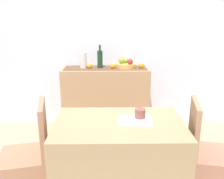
{
  "coord_description": "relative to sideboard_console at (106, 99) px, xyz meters",
  "views": [
    {
      "loc": [
        -0.1,
        -2.39,
        1.59
      ],
      "look_at": [
        -0.06,
        0.36,
        0.76
      ],
      "focal_mm": 39.79,
      "sensor_mm": 36.0,
      "label": 1
    }
  ],
  "objects": [
    {
      "name": "coffee_cup",
      "position": [
        0.3,
        -1.38,
        0.34
      ],
      "size": [
        0.09,
        0.09,
        0.09
      ],
      "primitive_type": "cylinder",
      "color": "brown",
      "rests_on": "dining_table"
    },
    {
      "name": "chair_near_window",
      "position": [
        -0.67,
        -1.44,
        -0.18
      ],
      "size": [
        0.47,
        0.47,
        0.9
      ],
      "color": "#AD7857",
      "rests_on": "ground"
    },
    {
      "name": "orange_loose_near_bowl",
      "position": [
        0.48,
        -0.03,
        0.48
      ],
      "size": [
        0.07,
        0.07,
        0.07
      ],
      "primitive_type": "sphere",
      "color": "orange",
      "rests_on": "sideboard_console"
    },
    {
      "name": "sideboard_console",
      "position": [
        0.0,
        0.0,
        0.0
      ],
      "size": [
        1.18,
        0.42,
        0.89
      ],
      "primitive_type": "cube",
      "color": "tan",
      "rests_on": "ground"
    },
    {
      "name": "open_book",
      "position": [
        0.26,
        -1.42,
        0.3
      ],
      "size": [
        0.29,
        0.22,
        0.02
      ],
      "primitive_type": "cube",
      "rotation": [
        0.0,
        0.0,
        -0.05
      ],
      "color": "white",
      "rests_on": "dining_table"
    },
    {
      "name": "dining_table",
      "position": [
        0.13,
        -1.44,
        -0.08
      ],
      "size": [
        1.07,
        0.7,
        0.74
      ],
      "primitive_type": "cube",
      "color": "tan",
      "rests_on": "ground"
    },
    {
      "name": "table_runner",
      "position": [
        0.0,
        0.0,
        0.45
      ],
      "size": [
        1.11,
        0.32,
        0.01
      ],
      "primitive_type": "cube",
      "color": "brown",
      "rests_on": "sideboard_console"
    },
    {
      "name": "chair_by_corner",
      "position": [
        0.93,
        -1.44,
        -0.18
      ],
      "size": [
        0.47,
        0.47,
        0.9
      ],
      "color": "#AC7459",
      "rests_on": "ground"
    },
    {
      "name": "ground_plane",
      "position": [
        0.14,
        -0.92,
        -0.46
      ],
      "size": [
        6.4,
        6.4,
        0.02
      ],
      "primitive_type": "cube",
      "color": "tan",
      "rests_on": "ground"
    },
    {
      "name": "apple_center",
      "position": [
        0.28,
        0.05,
        0.54
      ],
      "size": [
        0.07,
        0.07,
        0.07
      ],
      "primitive_type": "sphere",
      "color": "#84B03C",
      "rests_on": "fruit_bowl"
    },
    {
      "name": "ceramic_vase",
      "position": [
        -0.3,
        0.0,
        0.55
      ],
      "size": [
        0.09,
        0.09,
        0.21
      ],
      "primitive_type": "cylinder",
      "color": "silver",
      "rests_on": "sideboard_console"
    },
    {
      "name": "wine_bottle",
      "position": [
        -0.07,
        -0.0,
        0.57
      ],
      "size": [
        0.07,
        0.07,
        0.32
      ],
      "color": "#1A3722",
      "rests_on": "sideboard_console"
    },
    {
      "name": "room_wall_rear",
      "position": [
        0.14,
        0.26,
        0.9
      ],
      "size": [
        6.4,
        0.06,
        2.7
      ],
      "primitive_type": "cube",
      "color": "silver",
      "rests_on": "ground"
    },
    {
      "name": "orange_loose_mid",
      "position": [
        0.1,
        -0.04,
        0.48
      ],
      "size": [
        0.07,
        0.07,
        0.07
      ],
      "primitive_type": "sphere",
      "color": "orange",
      "rests_on": "sideboard_console"
    },
    {
      "name": "apple_left",
      "position": [
        0.21,
        0.02,
        0.55
      ],
      "size": [
        0.08,
        0.08,
        0.08
      ],
      "primitive_type": "sphere",
      "color": "#82A532",
      "rests_on": "fruit_bowl"
    },
    {
      "name": "apple_upper",
      "position": [
        0.33,
        -0.05,
        0.55
      ],
      "size": [
        0.07,
        0.07,
        0.07
      ],
      "primitive_type": "sphere",
      "color": "#A62A2D",
      "rests_on": "fruit_bowl"
    },
    {
      "name": "orange_loose_far",
      "position": [
        -0.22,
        -0.03,
        0.48
      ],
      "size": [
        0.07,
        0.07,
        0.07
      ],
      "primitive_type": "sphere",
      "color": "orange",
      "rests_on": "sideboard_console"
    },
    {
      "name": "fruit_bowl",
      "position": [
        0.27,
        0.0,
        0.48
      ],
      "size": [
        0.27,
        0.27,
        0.06
      ],
      "primitive_type": "cylinder",
      "color": "gold",
      "rests_on": "table_runner"
    }
  ]
}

